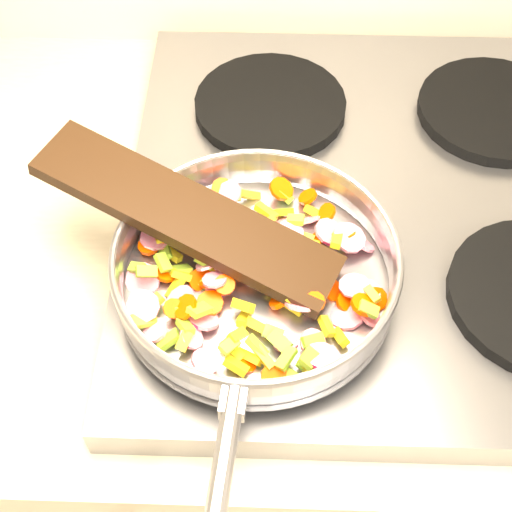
{
  "coord_description": "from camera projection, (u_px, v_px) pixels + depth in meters",
  "views": [
    {
      "loc": [
        -0.84,
        1.11,
        1.55
      ],
      "look_at": [
        -0.85,
        1.53,
        1.0
      ],
      "focal_mm": 50.0,
      "sensor_mm": 36.0,
      "label": 1
    }
  ],
  "objects": [
    {
      "name": "cooktop",
      "position": [
        388.0,
        207.0,
        0.83
      ],
      "size": [
        0.6,
        0.6,
        0.04
      ],
      "primitive_type": "cube",
      "color": "#939399",
      "rests_on": "counter_top"
    },
    {
      "name": "grate_fl",
      "position": [
        265.0,
        289.0,
        0.72
      ],
      "size": [
        0.19,
        0.19,
        0.02
      ],
      "primitive_type": "cylinder",
      "color": "black",
      "rests_on": "cooktop"
    },
    {
      "name": "grate_bl",
      "position": [
        270.0,
        105.0,
        0.89
      ],
      "size": [
        0.19,
        0.19,
        0.02
      ],
      "primitive_type": "cylinder",
      "color": "black",
      "rests_on": "cooktop"
    },
    {
      "name": "grate_br",
      "position": [
        494.0,
        110.0,
        0.89
      ],
      "size": [
        0.19,
        0.19,
        0.02
      ],
      "primitive_type": "cylinder",
      "color": "black",
      "rests_on": "cooktop"
    },
    {
      "name": "saute_pan",
      "position": [
        256.0,
        269.0,
        0.69
      ],
      "size": [
        0.32,
        0.49,
        0.05
      ],
      "rotation": [
        0.0,
        0.0,
        -0.09
      ],
      "color": "#9E9EA5",
      "rests_on": "grate_fl"
    },
    {
      "name": "vegetable_heap",
      "position": [
        252.0,
        272.0,
        0.7
      ],
      "size": [
        0.27,
        0.26,
        0.05
      ],
      "color": "gold",
      "rests_on": "saute_pan"
    },
    {
      "name": "wooden_spatula",
      "position": [
        187.0,
        215.0,
        0.7
      ],
      "size": [
        0.32,
        0.19,
        0.07
      ],
      "primitive_type": "cube",
      "rotation": [
        0.0,
        -0.18,
        2.72
      ],
      "color": "black",
      "rests_on": "saute_pan"
    }
  ]
}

